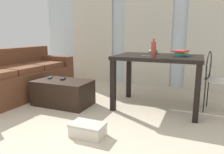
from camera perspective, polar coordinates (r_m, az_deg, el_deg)
name	(u,v)px	position (r m, az deg, el deg)	size (l,w,h in m)	color
ground_plane	(109,117)	(2.90, -0.78, -10.64)	(8.05, 8.05, 0.00)	beige
wall_back	(148,28)	(4.66, 9.64, 12.77)	(5.05, 0.10, 2.41)	silver
curtains	(147,35)	(4.58, 9.34, 11.14)	(3.59, 0.03, 2.15)	beige
couch	(16,78)	(4.08, -24.35, -0.36)	(0.98, 2.12, 0.83)	brown
coffee_table	(63,93)	(3.41, -12.98, -4.10)	(0.87, 0.51, 0.38)	black
craft_table	(158,63)	(3.16, 12.25, 3.60)	(1.22, 0.82, 0.79)	black
wire_chair	(214,74)	(3.32, 25.61, 0.63)	(0.41, 0.43, 0.86)	silver
bottle_near	(153,49)	(2.89, 11.05, 7.31)	(0.07, 0.07, 0.24)	#99332D
bowl	(153,51)	(3.43, 11.01, 6.75)	(0.15, 0.15, 0.07)	#477033
book_stack	(181,53)	(3.19, 18.00, 6.11)	(0.24, 0.33, 0.08)	#1E668C
scissors	(147,56)	(3.07, 9.33, 5.67)	(0.12, 0.05, 0.00)	#9EA0A5
tv_remote_primary	(63,79)	(3.45, -13.04, -0.42)	(0.05, 0.16, 0.03)	#232326
tv_remote_secondary	(50,78)	(3.60, -16.25, -0.13)	(0.05, 0.17, 0.02)	#232326
shoebox	(87,130)	(2.39, -6.60, -13.82)	(0.37, 0.23, 0.15)	beige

